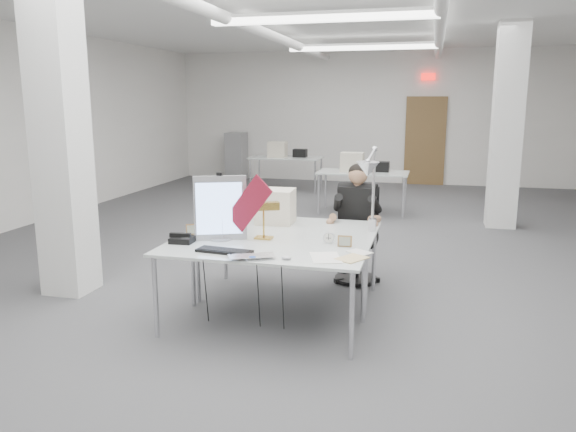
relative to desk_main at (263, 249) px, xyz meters
name	(u,v)px	position (x,y,z in m)	size (l,w,h in m)	color
room_shell	(325,126)	(0.04, 2.63, 0.95)	(10.04, 14.04, 3.24)	#47474A
desk_main	(263,249)	(0.00, 0.00, 0.00)	(1.80, 0.90, 0.03)	silver
desk_second	(288,227)	(0.00, 0.90, 0.00)	(1.80, 0.90, 0.03)	silver
bg_desk_a	(363,173)	(0.20, 5.50, 0.00)	(1.60, 0.80, 0.03)	silver
bg_desk_b	(286,158)	(-1.80, 7.70, 0.00)	(1.60, 0.80, 0.03)	silver
filing_cabinet	(236,156)	(-3.50, 9.15, -0.14)	(0.45, 0.55, 1.20)	gray
office_chair	(357,240)	(0.62, 1.57, -0.26)	(0.47, 0.47, 0.97)	black
seated_person	(357,204)	(0.62, 1.52, 0.16)	(0.52, 0.64, 0.97)	black
monitor	(220,208)	(-0.46, 0.19, 0.31)	(0.48, 0.05, 0.59)	#A3A3A7
pennant	(249,204)	(-0.17, 0.16, 0.37)	(0.52, 0.01, 0.22)	maroon
keyboard	(224,251)	(-0.27, -0.22, 0.02)	(0.48, 0.16, 0.02)	black
laptop	(252,259)	(0.04, -0.40, 0.03)	(0.37, 0.24, 0.03)	#B2B2B7
mouse	(286,258)	(0.29, -0.30, 0.03)	(0.08, 0.05, 0.03)	#AFAFB4
bankers_lamp	(264,220)	(-0.09, 0.32, 0.19)	(0.31, 0.12, 0.35)	#C9873E
desk_phone	(183,240)	(-0.76, 0.00, 0.04)	(0.20, 0.18, 0.05)	black
picture_frame_left	(193,229)	(-0.79, 0.31, 0.06)	(0.13, 0.01, 0.10)	#996C42
picture_frame_right	(345,241)	(0.68, 0.22, 0.06)	(0.13, 0.01, 0.10)	#A77B48
desk_clock	(329,238)	(0.53, 0.31, 0.06)	(0.10, 0.10, 0.03)	silver
paper_stack_a	(326,258)	(0.59, -0.18, 0.02)	(0.23, 0.33, 0.01)	white
paper_stack_b	(352,258)	(0.80, -0.15, 0.02)	(0.18, 0.25, 0.01)	#DBBE82
paper_stack_c	(360,252)	(0.83, 0.06, 0.02)	(0.20, 0.14, 0.01)	silver
beige_monitor	(276,206)	(-0.17, 1.01, 0.19)	(0.37, 0.35, 0.35)	beige
architect_lamp	(371,188)	(0.85, 0.65, 0.48)	(0.25, 0.72, 0.93)	#B8B8BC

